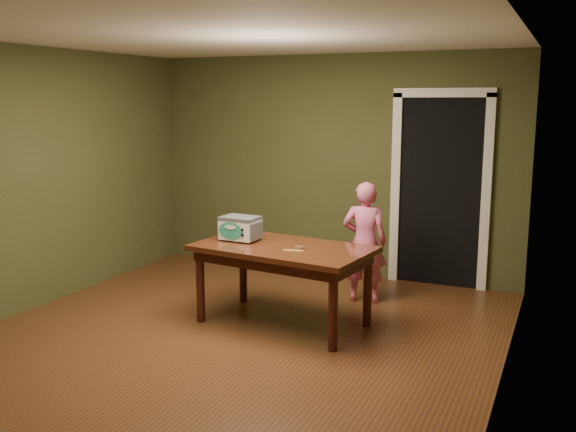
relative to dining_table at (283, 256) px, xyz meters
The scene contains 8 objects.
floor 0.91m from the dining_table, 113.05° to the right, with size 5.00×5.00×0.00m, color brown.
room_shell 1.23m from the dining_table, 113.05° to the right, with size 4.52×5.02×2.61m.
doorway 2.47m from the dining_table, 64.43° to the left, with size 1.10×0.66×2.25m.
dining_table is the anchor object (origin of this frame).
toy_oven 0.53m from the dining_table, behind, with size 0.39×0.28×0.23m.
baking_pan 0.21m from the dining_table, 11.13° to the right, with size 0.10×0.10×0.02m.
spatula 0.24m from the dining_table, 40.92° to the right, with size 0.18×0.03×0.01m, color #DBBB5F.
child 1.08m from the dining_table, 63.63° to the left, with size 0.46×0.30×1.26m, color pink.
Camera 1 is at (2.64, -4.66, 2.09)m, focal length 40.00 mm.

